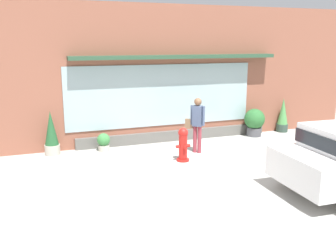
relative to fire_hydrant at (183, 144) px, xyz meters
name	(u,v)px	position (x,y,z in m)	size (l,w,h in m)	color
ground_plane	(216,166)	(0.65, -0.78, -0.49)	(60.00, 60.00, 0.00)	#B2AFA8
curb_strip	(219,167)	(0.65, -0.98, -0.43)	(14.00, 0.24, 0.12)	#B2B2AD
storefront	(174,75)	(0.65, 2.41, 1.73)	(14.00, 0.81, 4.54)	#935642
fire_hydrant	(183,144)	(0.00, 0.00, 0.00)	(0.42, 0.39, 0.97)	red
pedestrian_with_handbag	(197,121)	(0.71, 0.64, 0.49)	(0.47, 0.52, 1.69)	#8E333D
potted_plant_trailing_edge	(254,121)	(3.53, 1.82, 0.05)	(0.73, 0.73, 0.99)	#4C4C51
potted_plant_doorstep	(104,142)	(-1.94, 1.78, -0.20)	(0.40, 0.40, 0.56)	#B7B2A3
potted_plant_by_entrance	(51,134)	(-3.47, 1.91, 0.15)	(0.45, 0.45, 1.34)	#B7B2A3
potted_plant_low_front	(283,116)	(4.91, 2.03, 0.12)	(0.43, 0.43, 1.27)	#33473D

